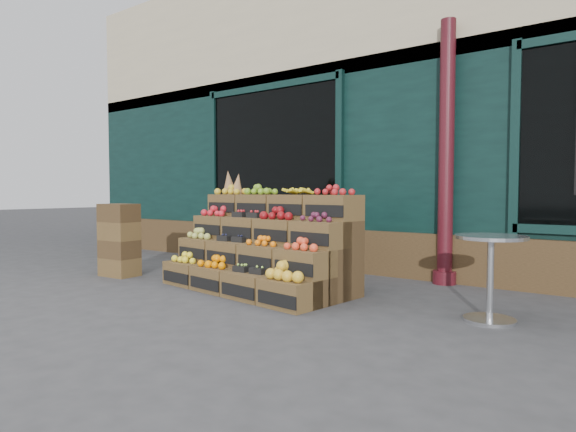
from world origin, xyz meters
The scene contains 6 objects.
ground centered at (0.00, 0.00, 0.00)m, with size 60.00×60.00×0.00m, color #3B3B3D.
shop_facade centered at (0.00, 5.11, 2.40)m, with size 12.00×6.24×4.80m.
crate_display centered at (-0.43, 0.52, 0.44)m, with size 2.39×1.39×1.42m.
spare_crates centered at (-2.52, 0.03, 0.49)m, with size 0.51×0.37×0.97m.
bistro_table centered at (2.09, 0.56, 0.47)m, with size 0.60×0.60×0.75m.
shopkeeper centered at (-1.63, 2.75, 0.92)m, with size 0.67×0.44×1.83m, color #1A5C28.
Camera 1 is at (3.11, -3.83, 1.13)m, focal length 30.00 mm.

